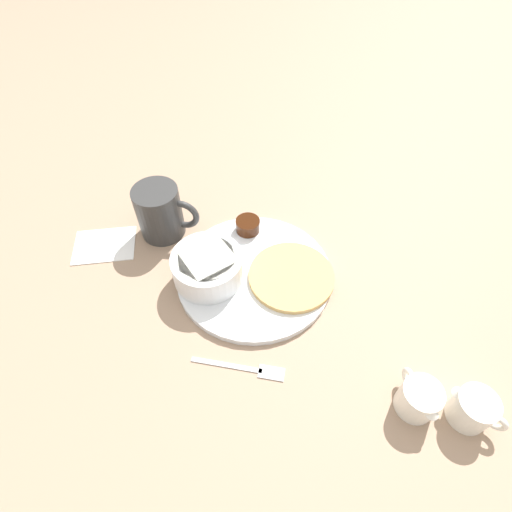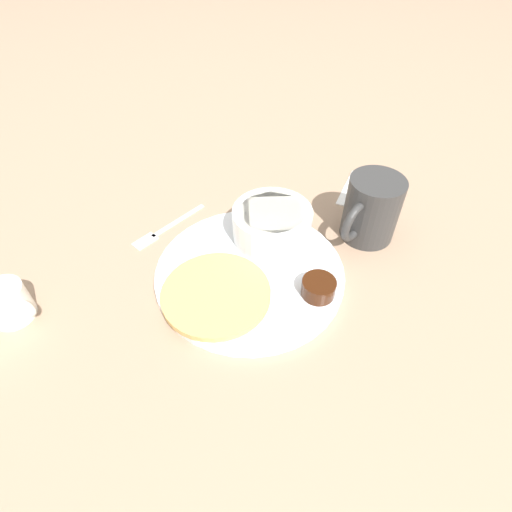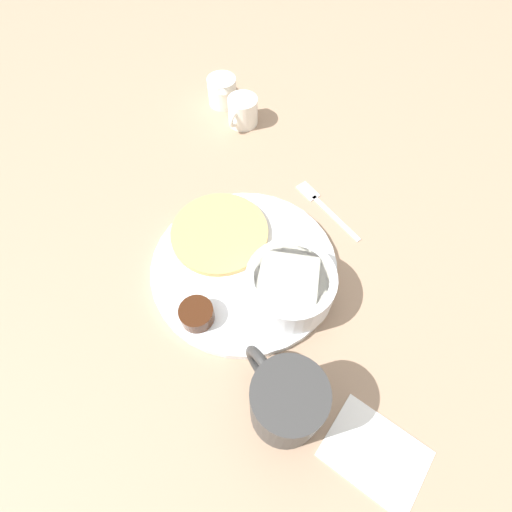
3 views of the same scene
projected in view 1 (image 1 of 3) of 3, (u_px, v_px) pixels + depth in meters
The scene contains 11 objects.
ground_plane at pixel (254, 276), 0.69m from camera, with size 4.00×4.00×0.00m, color #9E7F66.
plate at pixel (254, 274), 0.68m from camera, with size 0.26×0.26×0.01m.
pancake_stack at pixel (291, 276), 0.67m from camera, with size 0.14×0.14×0.01m.
bowl at pixel (208, 266), 0.65m from camera, with size 0.12×0.12×0.05m.
syrup_cup at pixel (248, 225), 0.73m from camera, with size 0.04×0.04×0.02m.
butter_ramekin at pixel (194, 265), 0.67m from camera, with size 0.04×0.04×0.04m.
coffee_mug at pixel (161, 212), 0.72m from camera, with size 0.11×0.08×0.10m.
creamer_pitcher_near at pixel (418, 398), 0.53m from camera, with size 0.05×0.08×0.05m.
creamer_pitcher_far at pixel (473, 409), 0.52m from camera, with size 0.06×0.06×0.05m.
fork at pixel (249, 369), 0.58m from camera, with size 0.13×0.06×0.00m.
napkin at pixel (104, 245), 0.73m from camera, with size 0.12×0.09×0.00m.
Camera 1 is at (-0.08, -0.40, 0.55)m, focal length 28.00 mm.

